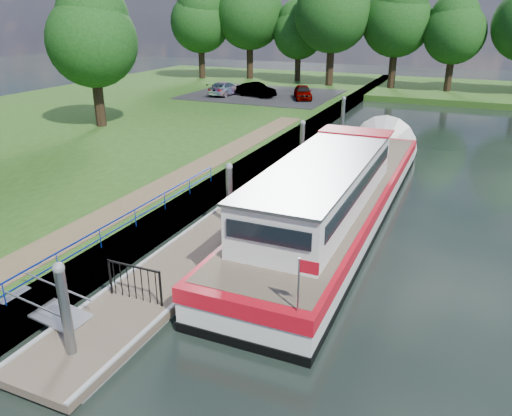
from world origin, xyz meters
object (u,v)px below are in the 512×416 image
at_px(pontoon, 271,194).
at_px(car_b, 256,90).
at_px(barge, 341,191).
at_px(car_c, 225,88).
at_px(car_a, 303,92).

relative_size(pontoon, car_b, 7.53).
xyz_separation_m(barge, car_c, (-17.77, 23.82, 0.39)).
distance_m(pontoon, barge, 3.79).
xyz_separation_m(car_a, car_c, (-7.78, -0.70, 0.01)).
xyz_separation_m(pontoon, car_c, (-14.18, 23.01, 1.30)).
bearing_deg(barge, car_c, 126.73).
bearing_deg(pontoon, barge, -12.72).
relative_size(barge, car_a, 5.63).
height_order(pontoon, car_c, car_c).
bearing_deg(car_a, pontoon, -98.37).
distance_m(car_b, car_c, 3.22).
xyz_separation_m(car_a, car_b, (-4.57, -0.41, 0.02)).
height_order(car_a, car_b, car_b).
bearing_deg(car_c, pontoon, 123.59).
height_order(barge, car_b, barge).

